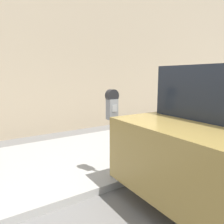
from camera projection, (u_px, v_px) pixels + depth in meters
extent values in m
plane|color=slate|center=(182.00, 202.00, 3.03)|extent=(60.00, 60.00, 0.00)
cube|color=#9E9B96|center=(101.00, 152.00, 4.83)|extent=(24.00, 2.80, 0.12)
cube|color=tan|center=(56.00, 43.00, 6.49)|extent=(24.00, 0.30, 5.39)
cylinder|color=gray|center=(112.00, 148.00, 3.48)|extent=(0.05, 0.05, 0.95)
cube|color=slate|center=(112.00, 109.00, 3.37)|extent=(0.15, 0.13, 0.32)
cube|color=gray|center=(114.00, 108.00, 3.31)|extent=(0.08, 0.01, 0.11)
cylinder|color=black|center=(112.00, 96.00, 3.34)|extent=(0.19, 0.10, 0.19)
cylinder|color=black|center=(157.00, 160.00, 3.63)|extent=(0.71, 0.24, 0.71)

